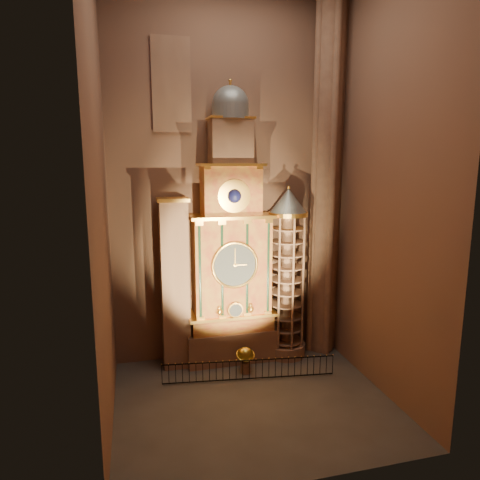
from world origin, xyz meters
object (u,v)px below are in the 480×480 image
object	(u,v)px
astronomical_clock	(231,255)
celestial_globe	(245,358)
stair_turret	(287,275)
portrait_tower	(175,283)
iron_railing	(249,370)

from	to	relation	value
astronomical_clock	celestial_globe	bearing A→B (deg)	-78.96
astronomical_clock	stair_turret	distance (m)	3.78
portrait_tower	stair_turret	world-z (taller)	stair_turret
astronomical_clock	iron_railing	world-z (taller)	astronomical_clock
iron_railing	portrait_tower	bearing A→B (deg)	142.26
astronomical_clock	iron_railing	xyz separation A→B (m)	(0.37, -2.90, -6.04)
celestial_globe	iron_railing	bearing A→B (deg)	-91.26
iron_railing	celestial_globe	bearing A→B (deg)	88.74
stair_turret	portrait_tower	bearing A→B (deg)	177.67
portrait_tower	stair_turret	bearing A→B (deg)	-2.33
astronomical_clock	portrait_tower	xyz separation A→B (m)	(-3.40, 0.02, -1.53)
stair_turret	iron_railing	distance (m)	6.18
astronomical_clock	portrait_tower	bearing A→B (deg)	179.71
astronomical_clock	iron_railing	size ratio (longest dim) A/B	1.72
astronomical_clock	iron_railing	bearing A→B (deg)	-82.81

